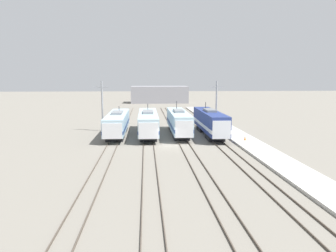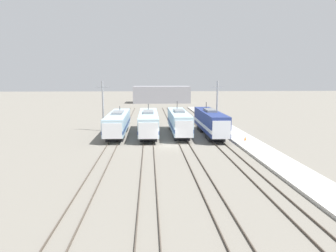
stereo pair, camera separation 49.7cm
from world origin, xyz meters
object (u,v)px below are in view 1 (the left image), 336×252
locomotive_far_left (117,123)px  catenary_tower_right (216,104)px  locomotive_far_right (210,122)px  traffic_cone (245,138)px  locomotive_center_right (179,122)px  catenary_tower_left (102,105)px  locomotive_center_left (148,123)px

locomotive_far_left → catenary_tower_right: catenary_tower_right is taller
locomotive_far_right → locomotive_far_left: bearing=175.2°
traffic_cone → locomotive_far_left: bearing=159.2°
locomotive_center_right → catenary_tower_right: catenary_tower_right is taller
locomotive_center_right → traffic_cone: locomotive_center_right is taller
locomotive_far_right → catenary_tower_left: 19.56m
locomotive_far_right → catenary_tower_right: catenary_tower_right is taller
traffic_cone → catenary_tower_right: bearing=98.5°
locomotive_center_right → catenary_tower_left: 14.50m
locomotive_far_left → locomotive_far_right: bearing=-4.8°
locomotive_far_left → traffic_cone: (19.55, -7.43, -1.41)m
locomotive_center_left → traffic_cone: 16.15m
locomotive_far_left → locomotive_center_left: bearing=-3.0°
locomotive_center_left → locomotive_center_right: locomotive_center_right is taller
locomotive_center_left → locomotive_center_right: bearing=-2.6°
locomotive_center_left → locomotive_far_right: (10.30, -1.04, 0.14)m
locomotive_center_right → catenary_tower_right: size_ratio=1.87×
locomotive_far_left → catenary_tower_left: bearing=122.9°
catenary_tower_left → catenary_tower_right: bearing=0.0°
locomotive_center_left → catenary_tower_right: size_ratio=2.05×
locomotive_far_left → traffic_cone: bearing=-20.8°
catenary_tower_left → traffic_cone: size_ratio=13.16×
traffic_cone → locomotive_center_left: bearing=153.6°
locomotive_center_left → catenary_tower_right: 13.78m
locomotive_center_left → traffic_cone: bearing=-26.4°
locomotive_center_left → traffic_cone: size_ratio=26.99×
locomotive_center_left → catenary_tower_right: bearing=21.3°
locomotive_center_left → traffic_cone: (14.40, -7.16, -1.47)m
locomotive_far_left → locomotive_far_right: (15.46, -1.31, 0.20)m
locomotive_center_left → locomotive_center_right: size_ratio=1.10×
locomotive_center_right → locomotive_far_right: (5.15, -0.81, 0.06)m
locomotive_center_right → catenary_tower_left: size_ratio=1.87×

